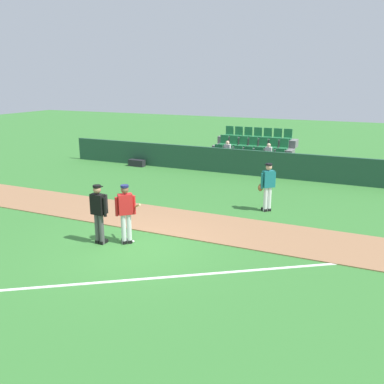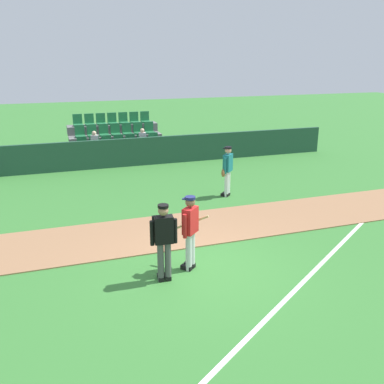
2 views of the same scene
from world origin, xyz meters
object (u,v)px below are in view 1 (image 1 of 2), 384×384
Objects in this scene: baseball at (133,241)px; equipment_bag at (137,163)px; batter_red_jersey at (126,212)px; umpire_home_plate at (99,211)px; runner_teal_jersey at (268,185)px.

baseball is 11.04m from equipment_bag.
batter_red_jersey is at bearing -59.77° from equipment_bag.
umpire_home_plate is 1.00× the size of runner_teal_jersey.
equipment_bag is at bearing 120.23° from batter_red_jersey.
baseball is at bearing 27.73° from umpire_home_plate.
runner_teal_jersey is at bearing 58.49° from baseball.
runner_teal_jersey is 23.78× the size of baseball.
runner_teal_jersey reaches higher than baseball.
equipment_bag is (-5.71, 9.45, 0.14)m from baseball.
baseball is at bearing -121.51° from runner_teal_jersey.
runner_teal_jersey is 1.96× the size of equipment_bag.
equipment_bag is at bearing 121.13° from baseball.
batter_red_jersey reaches higher than equipment_bag.
batter_red_jersey and runner_teal_jersey have the same top height.
umpire_home_plate and runner_teal_jersey have the same top height.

